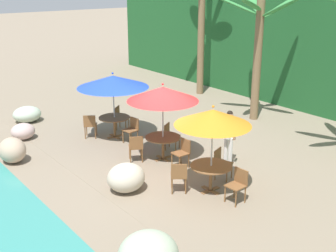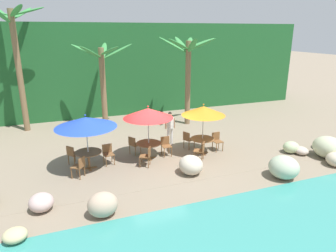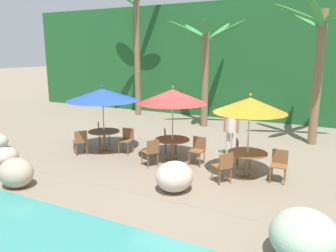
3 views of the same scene
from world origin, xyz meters
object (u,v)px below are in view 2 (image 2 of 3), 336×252
at_px(umbrella_blue, 86,122).
at_px(chair_red_left, 147,155).
at_px(palm_tree_nearest, 16,50).
at_px(chair_red_seaward, 166,145).
at_px(chair_orange_inland, 188,139).
at_px(dining_table_blue, 88,155).
at_px(chair_blue_seaward, 108,153).
at_px(chair_red_inland, 134,144).
at_px(palm_tree_second, 102,72).
at_px(umbrella_red, 148,113).
at_px(chair_orange_seaward, 217,140).
at_px(waiter_in_white, 170,126).
at_px(chair_blue_left, 80,166).
at_px(umbrella_orange, 203,111).
at_px(chair_orange_left, 201,150).
at_px(dining_table_red, 149,146).
at_px(chair_blue_inland, 72,154).
at_px(dining_table_orange, 202,141).
at_px(palm_tree_third, 188,63).

height_order(umbrella_blue, chair_red_left, umbrella_blue).
bearing_deg(palm_tree_nearest, chair_red_seaward, -45.22).
bearing_deg(umbrella_blue, chair_orange_inland, 6.81).
bearing_deg(dining_table_blue, umbrella_blue, -1.34).
height_order(chair_red_left, palm_tree_nearest, palm_tree_nearest).
distance_m(chair_blue_seaward, chair_orange_inland, 3.94).
relative_size(chair_red_inland, palm_tree_second, 0.18).
bearing_deg(umbrella_red, palm_tree_nearest, 130.18).
xyz_separation_m(umbrella_red, chair_orange_seaward, (3.35, -0.18, -1.60)).
bearing_deg(palm_tree_nearest, umbrella_blue, -67.18).
height_order(dining_table_blue, waiter_in_white, waiter_in_white).
relative_size(chair_blue_left, chair_red_seaward, 1.00).
xyz_separation_m(chair_blue_seaward, umbrella_orange, (4.32, -0.38, 1.55)).
bearing_deg(waiter_in_white, chair_orange_seaward, -39.52).
bearing_deg(chair_orange_left, palm_tree_nearest, 135.08).
xyz_separation_m(dining_table_red, palm_tree_nearest, (-5.38, 6.37, 3.91)).
bearing_deg(chair_red_seaward, chair_red_left, -143.13).
height_order(chair_blue_inland, chair_red_left, same).
height_order(chair_blue_left, dining_table_orange, chair_blue_left).
distance_m(chair_blue_left, palm_tree_second, 7.12).
distance_m(dining_table_red, dining_table_orange, 2.53).
bearing_deg(palm_tree_third, dining_table_blue, -145.24).
relative_size(umbrella_blue, dining_table_orange, 2.25).
relative_size(umbrella_orange, palm_tree_nearest, 0.35).
distance_m(umbrella_blue, umbrella_red, 2.65).
height_order(chair_red_inland, palm_tree_second, palm_tree_second).
bearing_deg(chair_orange_seaward, dining_table_orange, -170.74).
height_order(palm_tree_third, waiter_in_white, palm_tree_third).
height_order(chair_blue_left, palm_tree_nearest, palm_tree_nearest).
bearing_deg(chair_blue_inland, dining_table_orange, -7.91).
relative_size(chair_red_inland, chair_orange_inland, 1.00).
relative_size(chair_blue_seaward, chair_orange_seaward, 1.00).
distance_m(chair_red_seaward, dining_table_orange, 1.71).
distance_m(palm_tree_second, waiter_in_white, 5.30).
relative_size(umbrella_blue, chair_orange_seaward, 2.85).
relative_size(chair_blue_inland, chair_red_seaward, 1.00).
bearing_deg(palm_tree_third, chair_blue_seaward, -142.65).
distance_m(chair_red_inland, chair_red_left, 1.48).
bearing_deg(palm_tree_second, chair_red_seaward, -70.48).
bearing_deg(dining_table_blue, chair_red_inland, 20.92).
distance_m(umbrella_blue, palm_tree_third, 8.04).
distance_m(umbrella_red, waiter_in_white, 2.31).
bearing_deg(palm_tree_third, dining_table_orange, -105.71).
height_order(dining_table_red, umbrella_orange, umbrella_orange).
bearing_deg(umbrella_red, chair_blue_left, -164.16).
bearing_deg(chair_blue_seaward, chair_orange_inland, 5.53).
xyz_separation_m(dining_table_orange, waiter_in_white, (-0.98, 1.64, 0.37)).
distance_m(dining_table_blue, chair_red_left, 2.41).
xyz_separation_m(chair_orange_inland, palm_tree_nearest, (-7.49, 5.93, 4.01)).
distance_m(chair_blue_seaward, chair_blue_left, 1.57).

